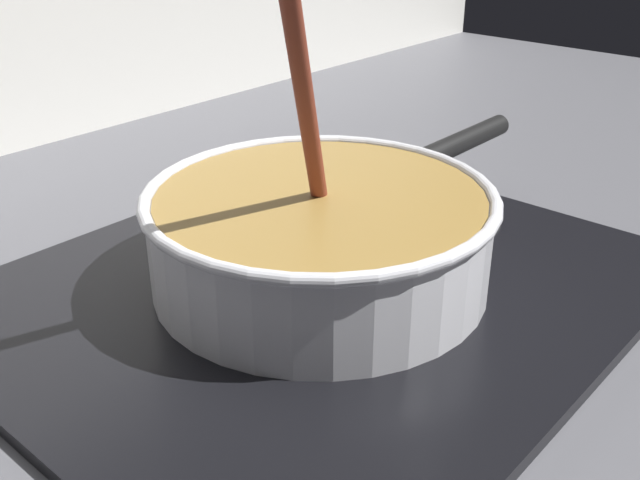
# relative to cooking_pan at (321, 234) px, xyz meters

# --- Properties ---
(ground) EXTENTS (2.40, 1.60, 0.04)m
(ground) POSITION_rel_cooking_pan_xyz_m (-0.06, -0.23, -0.08)
(ground) COLOR #4C4C51
(hob_plate) EXTENTS (0.56, 0.48, 0.01)m
(hob_plate) POSITION_rel_cooking_pan_xyz_m (-0.00, 0.00, -0.05)
(hob_plate) COLOR black
(hob_plate) RESTS_ON ground
(burner_ring) EXTENTS (0.20, 0.20, 0.01)m
(burner_ring) POSITION_rel_cooking_pan_xyz_m (-0.00, 0.00, -0.04)
(burner_ring) COLOR #592D0C
(burner_ring) RESTS_ON hob_plate
(spare_burner) EXTENTS (0.14, 0.14, 0.01)m
(spare_burner) POSITION_rel_cooking_pan_xyz_m (0.18, 0.00, -0.04)
(spare_burner) COLOR #262628
(spare_burner) RESTS_ON hob_plate
(cooking_pan) EXTENTS (0.45, 0.30, 0.29)m
(cooking_pan) POSITION_rel_cooking_pan_xyz_m (0.00, 0.00, 0.00)
(cooking_pan) COLOR silver
(cooking_pan) RESTS_ON hob_plate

